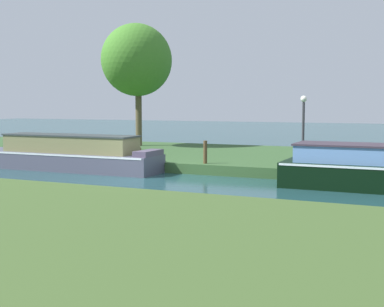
{
  "coord_description": "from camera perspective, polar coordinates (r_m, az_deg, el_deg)",
  "views": [
    {
      "loc": [
        9.49,
        -16.68,
        2.75
      ],
      "look_at": [
        1.49,
        1.2,
        0.9
      ],
      "focal_mm": 49.76,
      "sensor_mm": 36.0,
      "label": 1
    }
  ],
  "objects": [
    {
      "name": "willow_tree_left",
      "position": [
        29.76,
        -5.92,
        9.91
      ],
      "size": [
        3.7,
        4.4,
        6.71
      ],
      "color": "brown",
      "rests_on": "riverbank_far"
    },
    {
      "name": "lamp_post",
      "position": [
        20.67,
        11.85,
        3.43
      ],
      "size": [
        0.24,
        0.24,
        2.64
      ],
      "color": "#333338",
      "rests_on": "riverbank_far"
    },
    {
      "name": "riverbank_far",
      "position": [
        25.64,
        2.26,
        -0.32
      ],
      "size": [
        72.0,
        10.0,
        0.4
      ],
      "primitive_type": "cube",
      "color": "#305029",
      "rests_on": "ground_plane"
    },
    {
      "name": "ground_plane",
      "position": [
        19.39,
        -5.48,
        -2.78
      ],
      "size": [
        120.0,
        120.0,
        0.0
      ],
      "primitive_type": "plane",
      "color": "#1E4347"
    },
    {
      "name": "slate_barge",
      "position": [
        22.89,
        -14.12,
        -0.14
      ],
      "size": [
        9.75,
        1.79,
        1.47
      ],
      "color": "#4A4B5D",
      "rests_on": "ground_plane"
    },
    {
      "name": "mooring_post_far",
      "position": [
        22.15,
        -5.7,
        -0.04
      ],
      "size": [
        0.19,
        0.19,
        0.52
      ],
      "primitive_type": "cylinder",
      "color": "brown",
      "rests_on": "riverbank_far"
    },
    {
      "name": "mooring_post_near",
      "position": [
        20.82,
        1.43,
        0.15
      ],
      "size": [
        0.15,
        0.15,
        0.9
      ],
      "primitive_type": "cylinder",
      "color": "#4E3922",
      "rests_on": "riverbank_far"
    },
    {
      "name": "black_narrowboat",
      "position": [
        18.08,
        18.85,
        -1.58
      ],
      "size": [
        5.8,
        2.23,
        1.44
      ],
      "color": "black",
      "rests_on": "ground_plane"
    }
  ]
}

